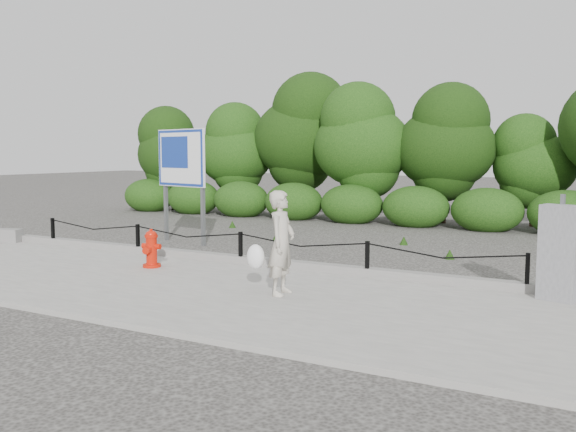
{
  "coord_description": "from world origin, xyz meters",
  "views": [
    {
      "loc": [
        6.08,
        -9.42,
        2.15
      ],
      "look_at": [
        0.89,
        0.2,
        1.0
      ],
      "focal_mm": 38.0,
      "sensor_mm": 36.0,
      "label": 1
    }
  ],
  "objects_px": {
    "utility_cabinet": "(559,253)",
    "fire_hydrant": "(151,249)",
    "advertising_sign": "(181,163)",
    "pedestrian": "(280,244)",
    "concrete_block": "(2,235)"
  },
  "relations": [
    {
      "from": "pedestrian",
      "to": "utility_cabinet",
      "type": "xyz_separation_m",
      "value": [
        3.6,
        1.55,
        -0.07
      ]
    },
    {
      "from": "concrete_block",
      "to": "utility_cabinet",
      "type": "bearing_deg",
      "value": 0.02
    },
    {
      "from": "concrete_block",
      "to": "advertising_sign",
      "type": "xyz_separation_m",
      "value": [
        3.47,
        2.25,
        1.66
      ]
    },
    {
      "from": "utility_cabinet",
      "to": "fire_hydrant",
      "type": "bearing_deg",
      "value": -157.53
    },
    {
      "from": "concrete_block",
      "to": "advertising_sign",
      "type": "relative_size",
      "value": 0.35
    },
    {
      "from": "advertising_sign",
      "to": "fire_hydrant",
      "type": "bearing_deg",
      "value": -46.9
    },
    {
      "from": "utility_cabinet",
      "to": "advertising_sign",
      "type": "bearing_deg",
      "value": -179.39
    },
    {
      "from": "fire_hydrant",
      "to": "advertising_sign",
      "type": "relative_size",
      "value": 0.26
    },
    {
      "from": "concrete_block",
      "to": "advertising_sign",
      "type": "bearing_deg",
      "value": 33.0
    },
    {
      "from": "utility_cabinet",
      "to": "advertising_sign",
      "type": "xyz_separation_m",
      "value": [
        -8.36,
        2.25,
        1.14
      ]
    },
    {
      "from": "pedestrian",
      "to": "utility_cabinet",
      "type": "height_order",
      "value": "pedestrian"
    },
    {
      "from": "fire_hydrant",
      "to": "utility_cabinet",
      "type": "relative_size",
      "value": 0.47
    },
    {
      "from": "pedestrian",
      "to": "advertising_sign",
      "type": "bearing_deg",
      "value": 45.86
    },
    {
      "from": "pedestrian",
      "to": "concrete_block",
      "type": "relative_size",
      "value": 1.64
    },
    {
      "from": "pedestrian",
      "to": "advertising_sign",
      "type": "distance_m",
      "value": 6.18
    }
  ]
}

